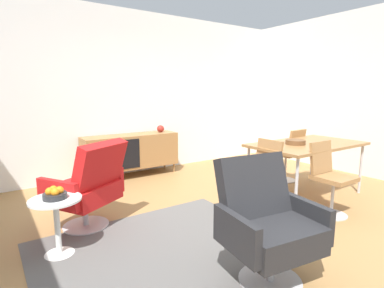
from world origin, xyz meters
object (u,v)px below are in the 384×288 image
Objects in this scene: dining_table at (307,146)px; wooden_bowl_on_table at (295,142)px; vase_cobalt at (161,129)px; sideboard at (131,151)px; dining_chair_near_window at (261,172)px; lounge_chair_red at (88,185)px; dining_chair_front_left at (329,175)px; fruit_bowl at (55,194)px; dining_chair_back_right at (289,153)px; side_table_round at (57,220)px; armchair_black_shell at (266,221)px.

wooden_bowl_on_table is at bearing 171.29° from dining_table.
sideboard is at bearing -179.81° from vase_cobalt.
vase_cobalt is at bearing 94.07° from dining_chair_near_window.
sideboard is 1.87× the size of dining_chair_near_window.
lounge_chair_red reaches higher than dining_table.
fruit_bowl is (-2.83, 0.82, 0.09)m from dining_chair_front_left.
wooden_bowl_on_table is at bearing 77.40° from dining_chair_front_left.
dining_table is 1.87× the size of dining_chair_near_window.
wooden_bowl_on_table is (0.83, -2.23, -0.01)m from vase_cobalt.
fruit_bowl is (-0.39, -0.39, 0.10)m from lounge_chair_red.
dining_chair_back_right reaches higher than side_table_round.
fruit_bowl is at bearing 173.57° from dining_chair_near_window.
dining_chair_near_window is at bearing -155.77° from dining_chair_back_right.
armchair_black_shell reaches higher than dining_table.
sideboard is at bearing 107.97° from dining_chair_near_window.
fruit_bowl is at bearing 175.37° from dining_table.
vase_cobalt reaches higher than side_table_round.
lounge_chair_red is at bearing 45.05° from fruit_bowl.
vase_cobalt is at bearing 103.92° from dining_chair_front_left.
dining_table is 0.92m from dining_chair_near_window.
vase_cobalt reaches higher than fruit_bowl.
dining_chair_near_window is 0.78m from dining_chair_front_left.
wooden_bowl_on_table is at bearing 31.54° from armchair_black_shell.
dining_chair_near_window and dining_chair_front_left have the same top height.
dining_chair_front_left is at bearing -122.03° from dining_table.
vase_cobalt is 2.38m from wooden_bowl_on_table.
vase_cobalt is 0.08× the size of dining_table.
sideboard is 6.15× the size of wooden_bowl_on_table.
fruit_bowl is at bearing -136.66° from vase_cobalt.
sideboard reaches higher than side_table_round.
dining_table is at bearing 57.97° from dining_chair_front_left.
lounge_chair_red reaches higher than side_table_round.
dining_chair_back_right is 3.55m from fruit_bowl.
armchair_black_shell is at bearing -45.06° from fruit_bowl.
wooden_bowl_on_table reaches higher than fruit_bowl.
dining_chair_near_window is 2.31m from fruit_bowl.
dining_chair_front_left is 2.72m from lounge_chair_red.
lounge_chair_red is at bearing 117.73° from armchair_black_shell.
sideboard is 1.69× the size of armchair_black_shell.
sideboard is 3.08× the size of side_table_round.
dining_chair_front_left is at bearing -76.08° from vase_cobalt.
wooden_bowl_on_table is (-0.22, 0.03, 0.07)m from dining_table.
sideboard is 2.61m from dining_chair_back_right.
dining_table reaches higher than fruit_bowl.
armchair_black_shell is at bearing -95.10° from sideboard.
dining_chair_near_window is 1.65× the size of side_table_round.
armchair_black_shell is (-1.92, -1.01, -0.23)m from dining_table.
side_table_round is at bearing 36.94° from fruit_bowl.
dining_chair_near_window is at bearing -179.97° from dining_table.
wooden_bowl_on_table reaches higher than sideboard.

